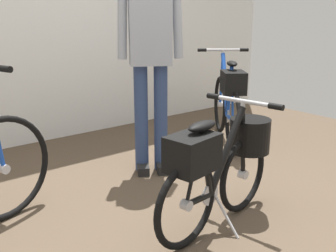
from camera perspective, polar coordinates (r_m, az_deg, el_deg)
ground_plane at (r=2.65m, az=2.98°, el=-12.75°), size 6.09×6.09×0.00m
folding_bike_foreground at (r=2.41m, az=7.81°, el=-5.04°), size 1.08×0.53×0.77m
display_bike_left at (r=3.96m, az=8.54°, el=3.40°), size 0.81×1.09×0.92m
visitor_near_wall at (r=3.14m, az=-2.57°, el=11.96°), size 0.47×0.38×1.80m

